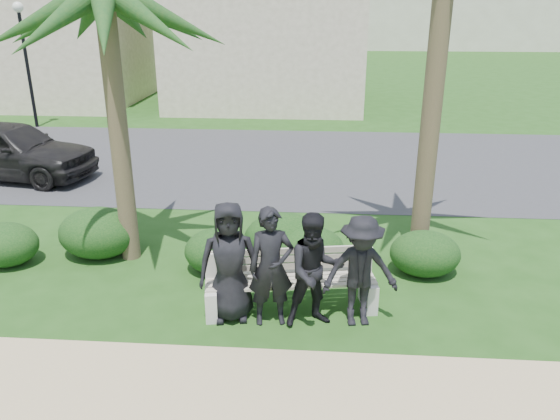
{
  "coord_description": "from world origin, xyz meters",
  "views": [
    {
      "loc": [
        1.33,
        -7.02,
        4.28
      ],
      "look_at": [
        0.74,
        1.0,
        1.2
      ],
      "focal_mm": 35.0,
      "sensor_mm": 36.0,
      "label": 1
    }
  ],
  "objects_px": {
    "man_b": "(271,267)",
    "man_d": "(360,272)",
    "park_bench": "(291,285)",
    "man_c": "(315,271)",
    "man_a": "(229,262)",
    "street_lamp": "(24,43)",
    "car_a": "(10,150)"
  },
  "relations": [
    {
      "from": "park_bench",
      "to": "man_b",
      "type": "bearing_deg",
      "value": -134.77
    },
    {
      "from": "man_b",
      "to": "man_d",
      "type": "bearing_deg",
      "value": -8.5
    },
    {
      "from": "man_d",
      "to": "car_a",
      "type": "height_order",
      "value": "man_d"
    },
    {
      "from": "street_lamp",
      "to": "man_c",
      "type": "relative_size",
      "value": 2.57
    },
    {
      "from": "man_c",
      "to": "man_d",
      "type": "bearing_deg",
      "value": -10.7
    },
    {
      "from": "man_b",
      "to": "man_d",
      "type": "xyz_separation_m",
      "value": [
        1.23,
        0.06,
        -0.05
      ]
    },
    {
      "from": "park_bench",
      "to": "man_c",
      "type": "relative_size",
      "value": 1.55
    },
    {
      "from": "street_lamp",
      "to": "man_c",
      "type": "bearing_deg",
      "value": -50.07
    },
    {
      "from": "street_lamp",
      "to": "park_bench",
      "type": "distance_m",
      "value": 15.77
    },
    {
      "from": "park_bench",
      "to": "man_d",
      "type": "relative_size",
      "value": 1.58
    },
    {
      "from": "car_a",
      "to": "street_lamp",
      "type": "bearing_deg",
      "value": 30.88
    },
    {
      "from": "park_bench",
      "to": "man_c",
      "type": "xyz_separation_m",
      "value": [
        0.35,
        -0.37,
        0.44
      ]
    },
    {
      "from": "street_lamp",
      "to": "man_d",
      "type": "distance_m",
      "value": 16.58
    },
    {
      "from": "man_b",
      "to": "man_d",
      "type": "height_order",
      "value": "man_b"
    },
    {
      "from": "park_bench",
      "to": "man_c",
      "type": "bearing_deg",
      "value": -56.61
    },
    {
      "from": "street_lamp",
      "to": "park_bench",
      "type": "relative_size",
      "value": 1.66
    },
    {
      "from": "man_b",
      "to": "car_a",
      "type": "relative_size",
      "value": 0.4
    },
    {
      "from": "man_a",
      "to": "street_lamp",
      "type": "bearing_deg",
      "value": 115.83
    },
    {
      "from": "man_c",
      "to": "car_a",
      "type": "relative_size",
      "value": 0.38
    },
    {
      "from": "man_a",
      "to": "man_b",
      "type": "xyz_separation_m",
      "value": [
        0.59,
        -0.08,
        -0.02
      ]
    },
    {
      "from": "park_bench",
      "to": "man_d",
      "type": "distance_m",
      "value": 1.1
    },
    {
      "from": "man_b",
      "to": "man_a",
      "type": "bearing_deg",
      "value": 160.7
    },
    {
      "from": "park_bench",
      "to": "man_d",
      "type": "bearing_deg",
      "value": -27.64
    },
    {
      "from": "man_d",
      "to": "park_bench",
      "type": "bearing_deg",
      "value": 153.2
    },
    {
      "from": "park_bench",
      "to": "car_a",
      "type": "xyz_separation_m",
      "value": [
        -7.53,
        5.93,
        0.35
      ]
    },
    {
      "from": "park_bench",
      "to": "man_a",
      "type": "distance_m",
      "value": 1.02
    },
    {
      "from": "street_lamp",
      "to": "man_b",
      "type": "height_order",
      "value": "street_lamp"
    },
    {
      "from": "street_lamp",
      "to": "man_a",
      "type": "bearing_deg",
      "value": -53.32
    },
    {
      "from": "man_a",
      "to": "man_b",
      "type": "bearing_deg",
      "value": -18.97
    },
    {
      "from": "street_lamp",
      "to": "man_d",
      "type": "relative_size",
      "value": 2.63
    },
    {
      "from": "man_c",
      "to": "man_d",
      "type": "distance_m",
      "value": 0.63
    },
    {
      "from": "park_bench",
      "to": "car_a",
      "type": "relative_size",
      "value": 0.59
    }
  ]
}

